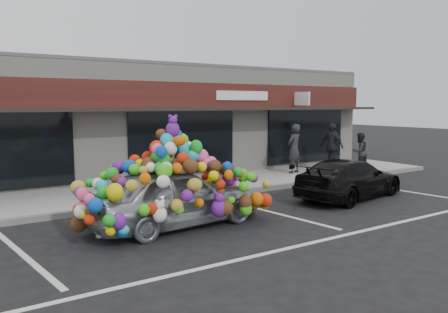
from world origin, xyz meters
TOP-DOWN VIEW (x-y plane):
  - ground at (0.00, 0.00)m, footprint 90.00×90.00m
  - shop_building at (0.00, 8.44)m, footprint 24.00×7.20m
  - sidewalk at (0.00, 4.00)m, footprint 26.00×3.00m
  - kerb at (0.00, 2.50)m, footprint 26.00×0.18m
  - parking_stripe_left at (-3.20, 0.20)m, footprint 0.73×4.37m
  - parking_stripe_mid at (2.80, 0.20)m, footprint 0.73×4.37m
  - parking_stripe_right at (8.20, 0.20)m, footprint 0.73×4.37m
  - lane_line at (2.00, -2.30)m, footprint 14.00×0.12m
  - toy_car at (0.10, 0.34)m, footprint 2.97×4.50m
  - black_sedan at (5.89, 0.27)m, footprint 2.39×4.33m
  - pedestrian_a at (7.12, 4.13)m, footprint 0.80×0.63m
  - pedestrian_b at (9.86, 3.24)m, footprint 0.76×0.61m
  - pedestrian_c at (9.05, 4.01)m, footprint 1.15×0.56m

SIDE VIEW (x-z plane):
  - ground at x=0.00m, z-range 0.00..0.00m
  - parking_stripe_left at x=-3.20m, z-range 0.00..0.01m
  - parking_stripe_mid at x=2.80m, z-range 0.00..0.01m
  - parking_stripe_right at x=8.20m, z-range 0.00..0.01m
  - lane_line at x=2.00m, z-range 0.00..0.01m
  - sidewalk at x=0.00m, z-range 0.00..0.15m
  - kerb at x=0.00m, z-range -0.01..0.15m
  - black_sedan at x=5.89m, z-range 0.00..1.19m
  - toy_car at x=0.10m, z-range -0.41..2.13m
  - pedestrian_b at x=9.86m, z-range 0.15..1.68m
  - pedestrian_c at x=9.05m, z-range 0.15..2.06m
  - pedestrian_a at x=7.12m, z-range 0.15..2.06m
  - shop_building at x=0.00m, z-range 0.01..4.32m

